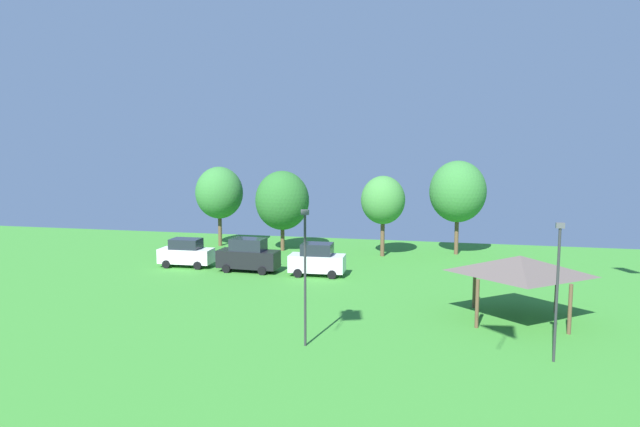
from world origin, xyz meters
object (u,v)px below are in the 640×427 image
treeline_tree_2 (383,200)px  treeline_tree_3 (458,192)px  light_post_0 (305,270)px  light_post_1 (557,284)px  treeline_tree_1 (282,201)px  parked_car_leftmost (186,253)px  parked_car_third_from_left (317,260)px  treeline_tree_0 (219,193)px  park_pavilion (520,265)px  parked_car_second_from_left (248,255)px

treeline_tree_2 → treeline_tree_3: treeline_tree_3 is taller
light_post_0 → treeline_tree_3: bearing=74.4°
light_post_1 → treeline_tree_3: size_ratio=0.75×
light_post_0 → treeline_tree_1: 25.37m
parked_car_leftmost → parked_car_third_from_left: parked_car_third_from_left is taller
parked_car_leftmost → treeline_tree_0: treeline_tree_0 is taller
light_post_0 → parked_car_third_from_left: bearing=101.2°
parked_car_leftmost → light_post_0: (13.76, -15.38, 2.57)m
park_pavilion → light_post_0: size_ratio=0.90×
park_pavilion → light_post_1: 6.18m
parked_car_second_from_left → light_post_1: light_post_1 is taller
parked_car_leftmost → park_pavilion: size_ratio=0.73×
parked_car_leftmost → parked_car_third_from_left: 10.88m
parked_car_second_from_left → parked_car_third_from_left: parked_car_second_from_left is taller
light_post_1 → treeline_tree_1: treeline_tree_1 is taller
light_post_0 → light_post_1: 11.29m
parked_car_leftmost → treeline_tree_2: treeline_tree_2 is taller
parked_car_leftmost → parked_car_second_from_left: parked_car_second_from_left is taller
parked_car_second_from_left → light_post_0: (8.33, -14.81, 2.44)m
parked_car_third_from_left → light_post_1: bearing=-47.3°
treeline_tree_0 → treeline_tree_2: bearing=-6.2°
light_post_1 → treeline_tree_1: size_ratio=0.85×
light_post_0 → park_pavilion: bearing=32.5°
parked_car_third_from_left → treeline_tree_3: (10.07, 11.00, 4.38)m
parked_car_second_from_left → light_post_1: size_ratio=0.76×
light_post_1 → treeline_tree_3: treeline_tree_3 is taller
parked_car_leftmost → treeline_tree_3: size_ratio=0.52×
parked_car_leftmost → treeline_tree_2: bearing=26.4°
treeline_tree_0 → treeline_tree_1: 6.71m
treeline_tree_1 → parked_car_leftmost: bearing=-122.2°
light_post_0 → treeline_tree_3: size_ratio=0.79×
parked_car_leftmost → treeline_tree_0: 10.51m
parked_car_second_from_left → light_post_1: (19.61, -14.29, 2.27)m
parked_car_second_from_left → light_post_1: 24.37m
light_post_1 → treeline_tree_2: treeline_tree_2 is taller
parked_car_leftmost → treeline_tree_1: 10.71m
parked_car_third_from_left → park_pavilion: bearing=-33.5°
parked_car_second_from_left → treeline_tree_2: (9.23, 8.48, 3.64)m
parked_car_second_from_left → treeline_tree_0: (-6.63, 10.22, 3.86)m
parked_car_third_from_left → treeline_tree_3: treeline_tree_3 is taller
parked_car_second_from_left → parked_car_third_from_left: bearing=1.1°
parked_car_leftmost → parked_car_second_from_left: 5.46m
treeline_tree_3 → treeline_tree_2: bearing=-159.2°
parked_car_leftmost → light_post_0: light_post_0 is taller
treeline_tree_0 → treeline_tree_1: bearing=-9.4°
parked_car_third_from_left → park_pavilion: (13.30, -8.05, 1.89)m
treeline_tree_0 → park_pavilion: bearing=-36.0°
parked_car_second_from_left → park_pavilion: size_ratio=0.81×
light_post_1 → parked_car_second_from_left: bearing=143.9°
light_post_0 → treeline_tree_1: size_ratio=0.90×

